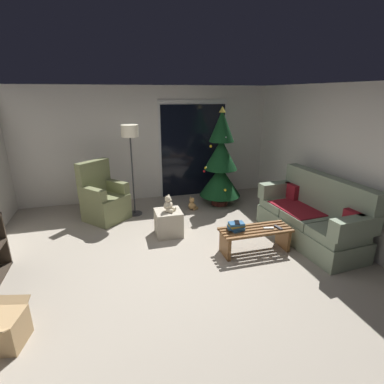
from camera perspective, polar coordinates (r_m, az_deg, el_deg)
The scene contains 17 objects.
ground_plane at distance 4.35m, azimuth -2.73°, elevation -14.05°, with size 7.00×7.00×0.00m, color #9E9384.
wall_back at distance 6.77m, azimuth -8.69°, elevation 9.13°, with size 5.72×0.12×2.50m, color silver.
wall_right at distance 5.21m, azimuth 29.46°, elevation 4.08°, with size 0.12×6.00×2.50m, color silver.
patio_door_frame at distance 6.93m, azimuth 0.22°, elevation 8.30°, with size 1.60×0.02×2.20m, color silver.
patio_door_glass at distance 6.92m, azimuth 0.26°, elevation 7.86°, with size 1.50×0.02×2.10m, color black.
couch at distance 5.26m, azimuth 22.20°, elevation -4.55°, with size 0.92×1.99×1.08m.
coffee_table at distance 4.67m, azimuth 12.10°, elevation -8.37°, with size 1.10×0.40×0.38m.
remote_white at distance 4.66m, azimuth 14.58°, elevation -6.78°, with size 0.04×0.16×0.02m, color silver.
remote_graphite at distance 4.72m, azimuth 16.36°, elevation -6.61°, with size 0.04×0.16×0.02m, color #333338.
book_stack at distance 4.49m, azimuth 8.55°, elevation -6.60°, with size 0.28×0.23×0.13m.
cell_phone at distance 4.46m, azimuth 8.71°, elevation -5.81°, with size 0.07×0.14×0.01m, color black.
christmas_tree at distance 6.30m, azimuth 5.57°, elevation 5.50°, with size 0.89×0.89×2.09m.
armchair at distance 5.91m, azimuth -16.74°, elevation -1.38°, with size 0.97×0.97×1.13m.
floor_lamp at distance 5.73m, azimuth -11.83°, elevation 9.83°, with size 0.32×0.32×1.78m.
ottoman at distance 5.12m, azimuth -4.56°, elevation -5.95°, with size 0.44×0.44×0.44m, color #B2A893.
teddy_bear_cream at distance 4.99m, azimuth -4.55°, elevation -2.42°, with size 0.22×0.21×0.29m.
teddy_bear_honey_by_tree at distance 6.19m, azimuth 0.03°, elevation -2.41°, with size 0.22×0.21×0.29m.
Camera 1 is at (-0.77, -3.58, 2.35)m, focal length 27.60 mm.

